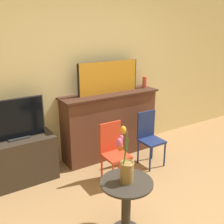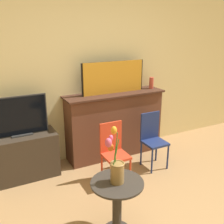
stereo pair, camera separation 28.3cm
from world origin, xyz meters
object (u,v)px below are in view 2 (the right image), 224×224
(painting, at_px, (114,77))
(chair_blue, at_px, (153,137))
(vase_tulips, at_px, (116,166))
(chair_red, at_px, (114,149))
(tv_monitor, at_px, (20,117))

(painting, xyz_separation_m, chair_blue, (0.32, -0.57, -0.77))
(painting, xyz_separation_m, vase_tulips, (-0.75, -1.49, -0.49))
(vase_tulips, bearing_deg, painting, 63.29)
(chair_red, relative_size, vase_tulips, 1.48)
(tv_monitor, bearing_deg, painting, 1.78)
(painting, bearing_deg, vase_tulips, -116.71)
(painting, bearing_deg, chair_red, -117.33)
(chair_red, bearing_deg, chair_blue, 8.50)
(tv_monitor, relative_size, vase_tulips, 1.29)
(painting, relative_size, chair_blue, 1.26)
(painting, height_order, chair_red, painting)
(chair_red, bearing_deg, painting, 62.67)
(vase_tulips, bearing_deg, tv_monitor, 112.33)
(painting, xyz_separation_m, tv_monitor, (-1.34, -0.04, -0.37))
(tv_monitor, xyz_separation_m, chair_red, (1.00, -0.62, -0.40))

